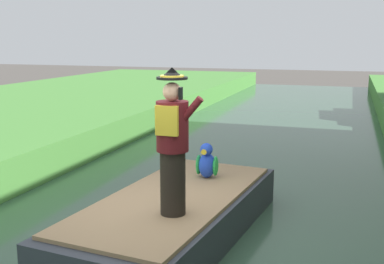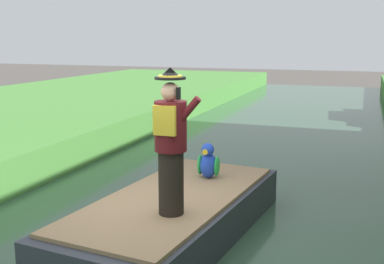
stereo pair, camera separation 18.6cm
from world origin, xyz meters
name	(u,v)px [view 2 (the right image)]	position (x,y,z in m)	size (l,w,h in m)	color
ground_plane	(161,256)	(0.00, 0.00, 0.00)	(80.00, 80.00, 0.00)	#4C4742
canal_water	(161,252)	(0.00, 0.00, 0.05)	(6.60, 48.00, 0.10)	#33513D
boat	(174,216)	(0.00, 0.48, 0.40)	(2.24, 4.37, 0.61)	#333842
person_pirate	(171,142)	(0.25, -0.21, 1.64)	(0.61, 0.42, 1.85)	black
parrot_plush	(208,163)	(0.19, 1.47, 0.95)	(0.36, 0.34, 0.57)	blue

